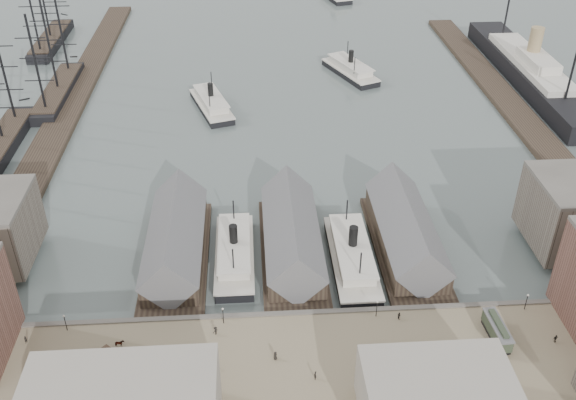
{
  "coord_description": "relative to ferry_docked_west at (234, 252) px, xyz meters",
  "views": [
    {
      "loc": [
        -8.48,
        -99.26,
        90.2
      ],
      "look_at": [
        0.0,
        30.0,
        6.0
      ],
      "focal_mm": 40.0,
      "sensor_mm": 36.0,
      "label": 1
    }
  ],
  "objects": [
    {
      "name": "lamp_post_near_w",
      "position": [
        -2.0,
        -21.98,
        2.33
      ],
      "size": [
        0.44,
        0.44,
        3.92
      ],
      "color": "black",
      "rests_on": "quay"
    },
    {
      "name": "quay",
      "position": [
        13.0,
        -34.98,
        -1.38
      ],
      "size": [
        180.0,
        30.0,
        2.0
      ],
      "primitive_type": "cube",
      "color": "#7F7055",
      "rests_on": "ground"
    },
    {
      "name": "pedestrian_6",
      "position": [
        32.34,
        -22.98,
        0.41
      ],
      "size": [
        0.86,
        0.95,
        1.58
      ],
      "primitive_type": "imported",
      "rotation": [
        0.0,
        0.0,
        1.99
      ],
      "color": "black",
      "rests_on": "quay"
    },
    {
      "name": "pedestrian_8",
      "position": [
        60.35,
        -31.08,
        0.48
      ],
      "size": [
        1.06,
        0.59,
        1.71
      ],
      "primitive_type": "imported",
      "rotation": [
        0.0,
        0.0,
        0.18
      ],
      "color": "black",
      "rests_on": "quay"
    },
    {
      "name": "pedestrian_0",
      "position": [
        -38.95,
        -24.82,
        0.44
      ],
      "size": [
        0.67,
        0.73,
        1.63
      ],
      "primitive_type": "imported",
      "rotation": [
        0.0,
        0.0,
        4.21
      ],
      "color": "black",
      "rests_on": "quay"
    },
    {
      "name": "ferry_docked_west",
      "position": [
        0.0,
        0.0,
        0.0
      ],
      "size": [
        8.53,
        28.43,
        10.15
      ],
      "color": "black",
      "rests_on": "ground"
    },
    {
      "name": "ferry_shed_west",
      "position": [
        -13.0,
        1.89,
        2.26
      ],
      "size": [
        14.0,
        42.0,
        12.6
      ],
      "color": "#2D231C",
      "rests_on": "ground"
    },
    {
      "name": "street_bldg_center",
      "position": [
        33.0,
        -46.98,
        4.62
      ],
      "size": [
        24.0,
        16.0,
        10.0
      ],
      "primitive_type": "cube",
      "color": "gray",
      "rests_on": "quay"
    },
    {
      "name": "pedestrian_4",
      "position": [
        7.63,
        -31.98,
        0.53
      ],
      "size": [
        1.02,
        1.05,
        1.81
      ],
      "primitive_type": "imported",
      "rotation": [
        0.0,
        0.0,
        4.0
      ],
      "color": "black",
      "rests_on": "quay"
    },
    {
      "name": "sailing_ship_mid",
      "position": [
        -60.51,
        94.58,
        0.02
      ],
      "size": [
        8.15,
        47.08,
        33.5
      ],
      "color": "black",
      "rests_on": "ground"
    },
    {
      "name": "pedestrian_7",
      "position": [
        40.54,
        -40.08,
        0.44
      ],
      "size": [
        1.18,
        1.17,
        1.63
      ],
      "primitive_type": "imported",
      "rotation": [
        0.0,
        0.0,
        0.77
      ],
      "color": "black",
      "rests_on": "quay"
    },
    {
      "name": "ocean_steamer",
      "position": [
        105.0,
        96.99,
        1.87
      ],
      "size": [
        13.51,
        98.72,
        19.74
      ],
      "color": "black",
      "rests_on": "ground"
    },
    {
      "name": "seawall",
      "position": [
        13.0,
        -20.18,
        -1.23
      ],
      "size": [
        180.0,
        1.2,
        2.3
      ],
      "primitive_type": "cube",
      "color": "#59544C",
      "rests_on": "ground"
    },
    {
      "name": "lamp_post_near_e",
      "position": [
        28.0,
        -21.98,
        2.33
      ],
      "size": [
        0.44,
        0.44,
        3.92
      ],
      "color": "black",
      "rests_on": "quay"
    },
    {
      "name": "pedestrian_5",
      "position": [
        14.37,
        -37.06,
        0.52
      ],
      "size": [
        0.54,
        0.7,
        1.8
      ],
      "primitive_type": "imported",
      "rotation": [
        0.0,
        0.0,
        4.81
      ],
      "color": "black",
      "rests_on": "quay"
    },
    {
      "name": "pedestrian_3",
      "position": [
        -3.64,
        -38.52,
        0.5
      ],
      "size": [
        0.56,
        1.08,
        1.75
      ],
      "primitive_type": "imported",
      "rotation": [
        0.0,
        0.0,
        1.44
      ],
      "color": "black",
      "rests_on": "quay"
    },
    {
      "name": "west_wharf",
      "position": [
        -55.0,
        85.02,
        -1.58
      ],
      "size": [
        10.0,
        220.0,
        1.6
      ],
      "primitive_type": "cube",
      "color": "#2D231C",
      "rests_on": "ground"
    },
    {
      "name": "ferry_open_near",
      "position": [
        -7.89,
        80.42,
        -0.07
      ],
      "size": [
        16.04,
        28.76,
        9.84
      ],
      "rotation": [
        0.0,
        0.0,
        0.3
      ],
      "color": "black",
      "rests_on": "ground"
    },
    {
      "name": "tram",
      "position": [
        49.53,
        -29.38,
        1.39
      ],
      "size": [
        3.04,
        9.84,
        3.46
      ],
      "rotation": [
        0.0,
        0.0,
        0.05
      ],
      "color": "black",
      "rests_on": "quay"
    },
    {
      "name": "horse_cart_left",
      "position": [
        -21.69,
        -27.44,
        0.43
      ],
      "size": [
        4.35,
        4.14,
        1.59
      ],
      "rotation": [
        0.0,
        0.0,
        0.83
      ],
      "color": "black",
      "rests_on": "quay"
    },
    {
      "name": "pedestrian_1",
      "position": [
        -34.62,
        -35.41,
        0.51
      ],
      "size": [
        0.83,
        0.98,
        1.78
      ],
      "primitive_type": "imported",
      "rotation": [
        0.0,
        0.0,
        4.51
      ],
      "color": "black",
      "rests_on": "quay"
    },
    {
      "name": "pedestrian_2",
      "position": [
        -3.44,
        -24.9,
        0.52
      ],
      "size": [
        1.32,
        1.27,
        1.8
      ],
      "primitive_type": "imported",
      "rotation": [
        0.0,
        0.0,
        3.85
      ],
      "color": "black",
      "rests_on": "quay"
    },
    {
      "name": "ferry_docked_east",
      "position": [
        26.0,
        -3.2,
        0.16
      ],
      "size": [
        9.12,
        30.39,
        10.85
      ],
      "color": "black",
      "rests_on": "ground"
    },
    {
      "name": "horse_cart_right",
      "position": [
        25.53,
        -40.36,
        0.39
      ],
      "size": [
        4.73,
        2.33,
        1.47
      ],
      "rotation": [
        0.0,
        0.0,
        1.77
      ],
      "color": "black",
      "rests_on": "quay"
    },
    {
      "name": "horse_cart_center",
      "position": [
        -5.21,
        -33.26,
        0.45
      ],
      "size": [
        5.01,
        2.72,
        1.66
      ],
      "rotation": [
        0.0,
        0.0,
        1.24
      ],
      "color": "black",
      "rests_on": "quay"
    },
    {
      "name": "east_wharf",
      "position": [
        91.0,
        75.02,
        -1.58
      ],
      "size": [
        10.0,
        180.0,
        1.6
      ],
      "primitive_type": "cube",
      "color": "#2D231C",
      "rests_on": "ground"
    },
    {
      "name": "lamp_post_far_w",
      "position": [
        -32.0,
        -21.98,
        2.33
      ],
      "size": [
        0.44,
        0.44,
        3.92
      ],
      "color": "black",
      "rests_on": "quay"
    },
    {
      "name": "ferry_shed_east",
      "position": [
        39.0,
        1.89,
        2.26
      ],
      "size": [
        14.0,
        42.0,
        12.6
      ],
      "color": "#2D231C",
      "rests_on": "ground"
    },
    {
      "name": "lamp_post_far_e",
      "position": [
        58.0,
        -21.98,
        2.33
      ],
      "size": [
        0.44,
        0.44,
        3.92
      ],
      "color": "black",
      "rests_on": "quay"
    },
    {
      "name": "ferry_open_mid",
      "position": [
        41.96,
        106.95,
        -0.02
      ],
      "size": [
        18.77,
        29.27,
        10.07
      ],
      "rotation": [
        0.0,
        0.0,
        0.4
      ],
      "color": "black",
      "rests_on": "ground"
    },
    {
      "name": "ferry_shed_center",
      "position": [
        13.0,
        1.89,
        2.26
      ],
      "size": [
        14.0,
        42.0,
        12.6
      ],
      "color": "#2D231C",
      "rests_on": "ground"
    },
    {
      "name": "ground",
      "position": [
        13.0,
        -14.98,
        -2.38
      ],
      "size": [
        900.0,
        900.0,
        0.0
      ],
      "primitive_type": "plane",
      "color": "#4E5A58",
      "rests_on": "ground"
    },
    {
      "name": "sailing_ship_far",
      "position": [
        -75.86,
        148.25,
        0.08
      ],
      "size": [
        8.29,
        46.04,
        34.07
      ],
      "color": "black",
      "rests_on": "ground"
    }
  ]
}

